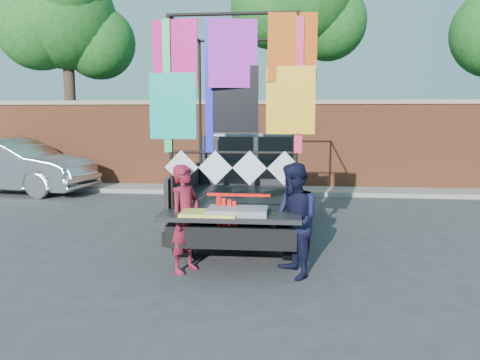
# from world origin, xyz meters

# --- Properties ---
(ground) EXTENTS (90.00, 90.00, 0.00)m
(ground) POSITION_xyz_m (0.00, 0.00, 0.00)
(ground) COLOR #38383A
(ground) RESTS_ON ground
(brick_wall) EXTENTS (30.00, 0.45, 2.61)m
(brick_wall) POSITION_xyz_m (0.00, 7.00, 1.33)
(brick_wall) COLOR #984A2C
(brick_wall) RESTS_ON ground
(curb) EXTENTS (30.00, 1.20, 0.12)m
(curb) POSITION_xyz_m (0.00, 6.30, 0.06)
(curb) COLOR gray
(curb) RESTS_ON ground
(tree_left) EXTENTS (4.20, 3.30, 7.05)m
(tree_left) POSITION_xyz_m (-6.48, 8.12, 5.12)
(tree_left) COLOR #38281C
(tree_left) RESTS_ON ground
(pickup_truck) EXTENTS (2.24, 5.62, 3.54)m
(pickup_truck) POSITION_xyz_m (-0.07, 2.32, 0.89)
(pickup_truck) COLOR black
(pickup_truck) RESTS_ON ground
(sedan) EXTENTS (4.80, 2.29, 1.52)m
(sedan) POSITION_xyz_m (-7.00, 5.54, 0.76)
(sedan) COLOR #AEAFB6
(sedan) RESTS_ON ground
(woman) EXTENTS (0.57, 0.65, 1.51)m
(woman) POSITION_xyz_m (-0.72, -0.60, 0.75)
(woman) COLOR maroon
(woman) RESTS_ON ground
(man) EXTENTS (0.84, 0.93, 1.56)m
(man) POSITION_xyz_m (0.78, -0.68, 0.78)
(man) COLOR black
(man) RESTS_ON ground
(streamer_bundle) EXTENTS (0.86, 0.07, 0.60)m
(streamer_bundle) POSITION_xyz_m (-0.06, -0.65, 0.93)
(streamer_bundle) COLOR red
(streamer_bundle) RESTS_ON ground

